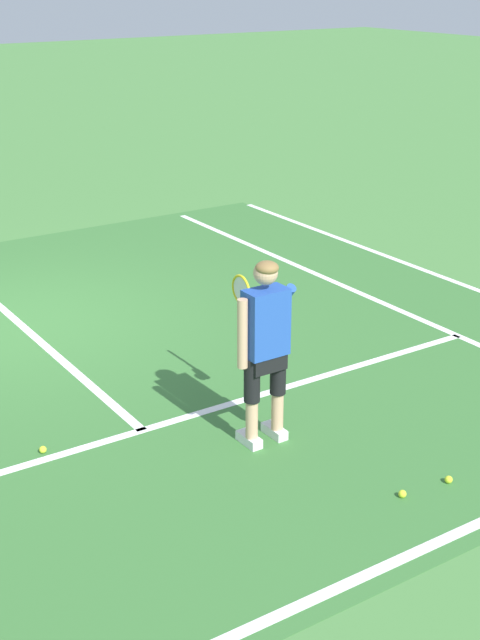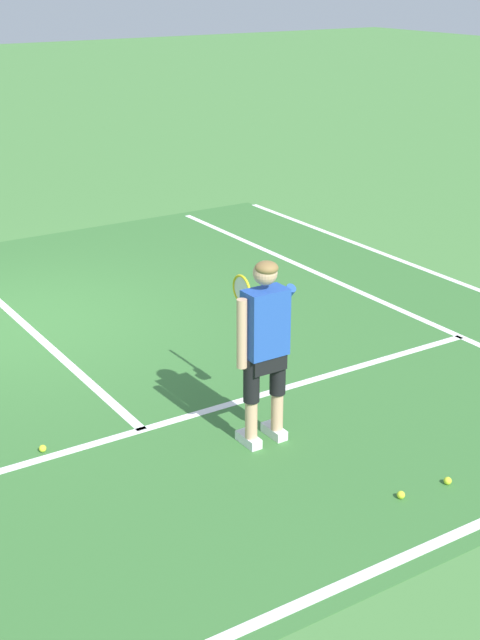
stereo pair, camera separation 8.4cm
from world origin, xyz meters
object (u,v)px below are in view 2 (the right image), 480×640
Objects in this scene: tennis_ball_near_feet at (401,495)px; tennis_ball_mid_court at (448,481)px; tennis_player at (264,340)px; tennis_ball_by_baseline at (43,448)px.

tennis_ball_mid_court is at bearing -6.21° from tennis_ball_near_feet.
tennis_ball_mid_court is (0.87, -1.44, -0.96)m from tennis_player.
tennis_ball_mid_court is at bearing -58.77° from tennis_player.
tennis_ball_mid_court is at bearing -41.47° from tennis_ball_by_baseline.
tennis_ball_near_feet and tennis_ball_mid_court have the same top height.
tennis_player is 25.95× the size of tennis_ball_by_baseline.
tennis_ball_near_feet is at bearing 173.79° from tennis_ball_mid_court.
tennis_ball_by_baseline is (-2.16, 2.27, 0.00)m from tennis_ball_near_feet.
tennis_player is 1.73m from tennis_ball_near_feet.
tennis_ball_near_feet is at bearing -46.46° from tennis_ball_by_baseline.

